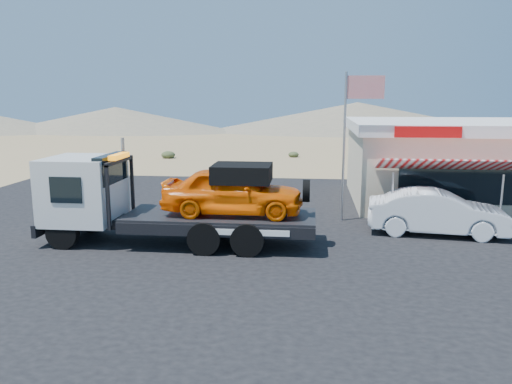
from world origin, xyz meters
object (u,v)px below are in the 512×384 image
jerky_store (459,161)px  white_sedan (437,212)px  tow_truck (171,196)px  flagpole (350,129)px

jerky_store → white_sedan: bearing=-111.3°
tow_truck → white_sedan: bearing=12.8°
flagpole → jerky_store: bearing=38.8°
white_sedan → flagpole: bearing=68.1°
tow_truck → jerky_store: (11.89, 8.36, 0.32)m
white_sedan → flagpole: (-3.16, 1.72, 2.92)m
tow_truck → white_sedan: size_ratio=1.86×
tow_truck → jerky_store: 14.54m
jerky_store → flagpole: flagpole is taller
tow_truck → flagpole: flagpole is taller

